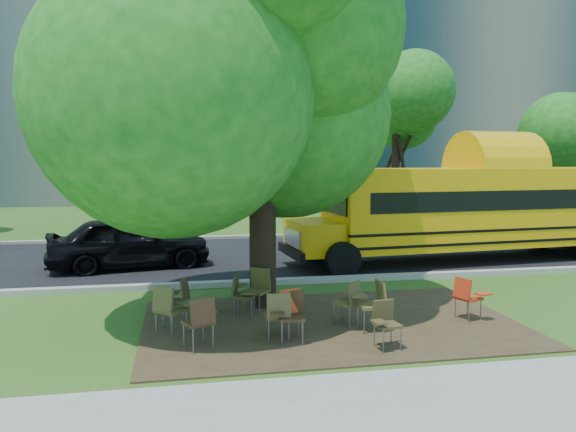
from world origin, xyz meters
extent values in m
plane|color=#274D18|center=(0.00, 0.00, 0.00)|extent=(160.00, 160.00, 0.00)
cube|color=#382819|center=(1.00, -0.50, 0.01)|extent=(7.00, 4.50, 0.03)
cube|color=black|center=(0.00, 7.00, 0.02)|extent=(80.00, 8.00, 0.04)
cube|color=gray|center=(0.00, 3.00, 0.07)|extent=(80.00, 0.25, 0.14)
cube|color=gray|center=(0.00, 11.10, 0.07)|extent=(80.00, 0.25, 0.14)
cube|color=slate|center=(-8.00, 36.00, 11.00)|extent=(38.00, 16.00, 22.00)
cube|color=#6E6A5C|center=(24.00, 38.00, 12.50)|extent=(30.00, 16.00, 25.00)
cylinder|color=black|center=(-5.00, 16.00, 1.75)|extent=(0.32, 0.32, 3.50)
sphere|color=#135514|center=(-5.00, 16.00, 4.22)|extent=(4.80, 4.80, 4.80)
cylinder|color=black|center=(8.00, 14.00, 2.10)|extent=(0.38, 0.38, 4.20)
sphere|color=#135514|center=(8.00, 14.00, 5.04)|extent=(5.60, 5.60, 5.60)
cylinder|color=black|center=(16.00, 13.00, 1.80)|extent=(0.34, 0.34, 3.60)
sphere|color=#135514|center=(16.00, 13.00, 4.35)|extent=(5.00, 5.00, 5.00)
cylinder|color=black|center=(-0.09, 0.99, 2.03)|extent=(0.56, 0.56, 4.07)
sphere|color=#135514|center=(-0.09, 0.99, 5.15)|extent=(7.20, 7.20, 7.20)
cube|color=#DC9D06|center=(7.66, 5.13, 1.68)|extent=(10.55, 3.29, 2.31)
cube|color=black|center=(7.94, 5.16, 1.93)|extent=(9.99, 3.28, 0.57)
cube|color=#DC9D06|center=(1.90, 4.60, 0.94)|extent=(1.41, 2.18, 0.90)
cube|color=black|center=(7.66, 5.13, 1.09)|extent=(10.58, 3.32, 0.08)
cube|color=black|center=(7.66, 5.13, 0.74)|extent=(10.58, 3.32, 0.08)
cylinder|color=black|center=(2.41, 3.47, 0.47)|extent=(0.97, 0.37, 0.94)
cylinder|color=black|center=(2.19, 5.82, 0.47)|extent=(0.97, 0.37, 0.94)
cylinder|color=black|center=(10.28, 6.55, 0.47)|extent=(0.97, 0.37, 0.94)
cylinder|color=black|center=(11.59, 6.67, 0.47)|extent=(0.97, 0.37, 0.94)
cube|color=#432918|center=(-1.52, -1.52, 0.47)|extent=(0.57, 0.56, 0.05)
cube|color=#432918|center=(-1.44, -1.69, 0.70)|extent=(0.42, 0.26, 0.42)
cube|color=#432918|center=(-1.35, -1.28, 0.59)|extent=(0.33, 0.36, 0.03)
cylinder|color=slate|center=(-1.75, -1.43, 0.23)|extent=(0.02, 0.02, 0.47)
cylinder|color=slate|center=(-1.28, -1.61, 0.23)|extent=(0.02, 0.02, 0.47)
cube|color=#494420|center=(-1.96, -0.74, 0.48)|extent=(0.62, 0.62, 0.05)
cube|color=#494420|center=(-2.09, -0.88, 0.72)|extent=(0.39, 0.36, 0.43)
cube|color=#494420|center=(-1.67, -0.80, 0.61)|extent=(0.38, 0.38, 0.03)
cylinder|color=slate|center=(-1.98, -0.48, 0.24)|extent=(0.03, 0.03, 0.48)
cylinder|color=slate|center=(-1.94, -1.00, 0.24)|extent=(0.03, 0.03, 0.48)
cube|color=#BF4014|center=(-0.03, -1.17, 0.47)|extent=(0.57, 0.56, 0.05)
cube|color=#BF4014|center=(0.05, -1.34, 0.70)|extent=(0.42, 0.26, 0.42)
cube|color=#BF4014|center=(0.14, -0.93, 0.59)|extent=(0.33, 0.36, 0.03)
cylinder|color=slate|center=(-0.26, -1.08, 0.23)|extent=(0.03, 0.03, 0.47)
cylinder|color=slate|center=(0.21, -1.26, 0.23)|extent=(0.03, 0.03, 0.47)
cube|color=#3D2615|center=(0.05, -1.49, 0.45)|extent=(0.49, 0.47, 0.05)
cube|color=#3D2615|center=(0.08, -1.31, 0.68)|extent=(0.41, 0.17, 0.41)
cube|color=#3D2615|center=(-0.22, -1.59, 0.58)|extent=(0.27, 0.32, 0.03)
cylinder|color=slate|center=(0.19, -1.69, 0.23)|extent=(0.02, 0.02, 0.45)
cylinder|color=slate|center=(-0.09, -1.29, 0.23)|extent=(0.02, 0.02, 0.45)
cube|color=#4F4422|center=(-0.17, -1.32, 0.45)|extent=(0.44, 0.43, 0.05)
cube|color=#4F4422|center=(-0.18, -1.50, 0.68)|extent=(0.41, 0.12, 0.41)
cube|color=#4F4422|center=(0.08, -1.19, 0.58)|extent=(0.24, 0.29, 0.03)
cylinder|color=slate|center=(-0.33, -1.14, 0.23)|extent=(0.02, 0.02, 0.45)
cylinder|color=slate|center=(-0.01, -1.50, 0.23)|extent=(0.02, 0.02, 0.45)
cube|color=#443A1D|center=(1.52, -2.09, 0.42)|extent=(0.44, 0.42, 0.05)
cube|color=#443A1D|center=(1.49, -1.92, 0.62)|extent=(0.38, 0.14, 0.37)
cube|color=#443A1D|center=(1.31, -2.25, 0.53)|extent=(0.24, 0.28, 0.03)
cylinder|color=slate|center=(1.69, -2.22, 0.21)|extent=(0.02, 0.02, 0.42)
cylinder|color=slate|center=(1.34, -1.95, 0.21)|extent=(0.02, 0.02, 0.42)
cube|color=brown|center=(1.57, -1.12, 0.48)|extent=(0.43, 0.45, 0.05)
cube|color=brown|center=(1.76, -1.12, 0.72)|extent=(0.10, 0.43, 0.43)
cube|color=brown|center=(1.42, -0.86, 0.61)|extent=(0.30, 0.24, 0.03)
cylinder|color=slate|center=(1.38, -1.30, 0.24)|extent=(0.03, 0.03, 0.48)
cylinder|color=slate|center=(1.75, -0.94, 0.24)|extent=(0.03, 0.03, 0.48)
cube|color=red|center=(3.67, -0.77, 0.44)|extent=(0.50, 0.52, 0.05)
cube|color=red|center=(3.50, -0.82, 0.65)|extent=(0.22, 0.40, 0.39)
cube|color=red|center=(3.87, -0.94, 0.56)|extent=(0.33, 0.29, 0.03)
cylinder|color=slate|center=(3.77, -0.55, 0.22)|extent=(0.02, 0.02, 0.44)
cylinder|color=slate|center=(3.57, -0.98, 0.22)|extent=(0.02, 0.02, 0.44)
cube|color=#3F2D16|center=(-1.89, -0.17, 0.47)|extent=(0.51, 0.53, 0.05)
cube|color=#3F2D16|center=(-1.71, -0.21, 0.70)|extent=(0.19, 0.43, 0.42)
cube|color=#3F2D16|center=(-1.98, 0.11, 0.60)|extent=(0.34, 0.29, 0.03)
cylinder|color=slate|center=(-2.10, -0.30, 0.24)|extent=(0.03, 0.03, 0.47)
cylinder|color=slate|center=(-1.68, -0.03, 0.24)|extent=(0.03, 0.03, 0.47)
cube|color=#4C4821|center=(-0.32, 0.38, 0.48)|extent=(0.61, 0.61, 0.05)
cube|color=#4C4821|center=(-0.20, 0.54, 0.71)|extent=(0.40, 0.34, 0.43)
cube|color=#4C4821|center=(-0.61, 0.42, 0.61)|extent=(0.37, 0.38, 0.03)
cylinder|color=slate|center=(-0.28, 0.13, 0.24)|extent=(0.03, 0.03, 0.48)
cylinder|color=slate|center=(-0.35, 0.64, 0.24)|extent=(0.03, 0.03, 0.48)
cube|color=#413C1C|center=(-0.57, 0.20, 0.45)|extent=(0.51, 0.52, 0.05)
cube|color=#413C1C|center=(-0.74, 0.26, 0.66)|extent=(0.22, 0.41, 0.40)
cube|color=#413C1C|center=(-0.51, -0.07, 0.57)|extent=(0.33, 0.29, 0.03)
cylinder|color=slate|center=(-0.36, 0.31, 0.22)|extent=(0.02, 0.02, 0.45)
cylinder|color=slate|center=(-0.78, 0.10, 0.22)|extent=(0.02, 0.02, 0.45)
cube|color=brown|center=(1.25, -0.66, 0.44)|extent=(0.57, 0.57, 0.05)
cube|color=brown|center=(1.37, -0.78, 0.66)|extent=(0.35, 0.34, 0.39)
cube|color=brown|center=(1.33, -0.39, 0.56)|extent=(0.35, 0.35, 0.03)
cylinder|color=slate|center=(1.02, -0.65, 0.22)|extent=(0.02, 0.02, 0.44)
cylinder|color=slate|center=(1.49, -0.66, 0.22)|extent=(0.02, 0.02, 0.44)
imported|color=black|center=(-3.20, 5.75, 0.76)|extent=(4.72, 2.58, 1.52)
camera|label=1|loc=(-1.76, -10.52, 3.12)|focal=35.00mm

